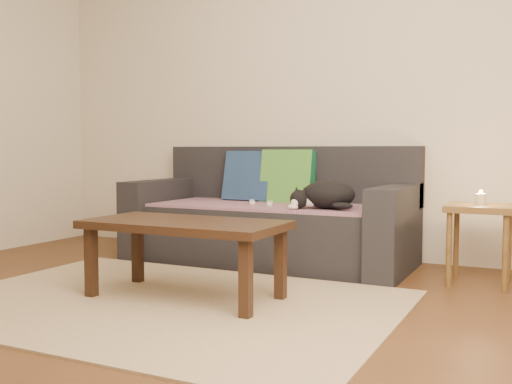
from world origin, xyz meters
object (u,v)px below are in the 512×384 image
cat (326,195)px  wii_remote_b (270,203)px  coffee_table (185,231)px  side_table (480,219)px  sofa (272,220)px  wii_remote_a (252,202)px

cat → wii_remote_b: (-0.44, 0.05, -0.08)m
cat → coffee_table: (-0.46, -1.05, -0.14)m
side_table → coffee_table: (-1.44, -1.13, -0.02)m
sofa → wii_remote_a: (-0.09, -0.15, 0.15)m
wii_remote_b → side_table: bearing=-110.3°
sofa → wii_remote_a: size_ratio=14.00×
wii_remote_a → side_table: size_ratio=0.30×
cat → wii_remote_b: cat is taller
cat → coffee_table: bearing=-107.2°
sofa → wii_remote_b: bearing=-68.9°
wii_remote_a → wii_remote_b: bearing=-129.7°
wii_remote_b → sofa: bearing=-0.4°
sofa → side_table: 1.51m
coffee_table → sofa: bearing=92.4°
sofa → side_table: sofa is taller
cat → wii_remote_a: size_ratio=3.03×
wii_remote_b → side_table: 1.43m
wii_remote_b → side_table: side_table is taller
wii_remote_a → side_table: 1.59m
wii_remote_b → coffee_table: size_ratio=0.13×
sofa → coffee_table: sofa is taller
coffee_table → wii_remote_b: bearing=89.3°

